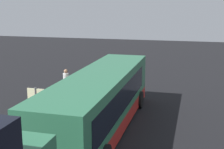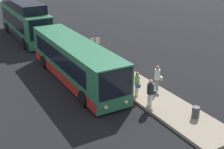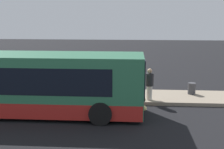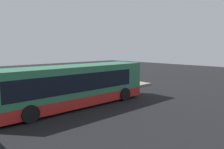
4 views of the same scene
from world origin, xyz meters
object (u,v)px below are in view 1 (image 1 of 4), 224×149
at_px(suitcase, 90,95).
at_px(trash_bin, 90,78).
at_px(passenger_boarding, 66,81).
at_px(passenger_waiting, 90,83).
at_px(passenger_with_bags, 97,78).
at_px(bus_lead, 101,103).
at_px(sign_post, 36,104).

relative_size(suitcase, trash_bin, 1.33).
bearing_deg(suitcase, passenger_boarding, 74.32).
bearing_deg(suitcase, passenger_waiting, 19.05).
bearing_deg(passenger_with_bags, passenger_boarding, 139.36).
bearing_deg(passenger_boarding, bus_lead, -116.61).
bearing_deg(sign_post, passenger_waiting, -2.53).
relative_size(passenger_waiting, suitcase, 1.92).
xyz_separation_m(bus_lead, passenger_with_bags, (6.32, 2.23, -0.35)).
height_order(passenger_boarding, passenger_with_bags, passenger_boarding).
bearing_deg(sign_post, passenger_with_bags, -2.14).
xyz_separation_m(passenger_boarding, sign_post, (-6.53, -1.37, 0.55)).
distance_m(passenger_boarding, suitcase, 2.03).
height_order(suitcase, sign_post, sign_post).
relative_size(passenger_boarding, suitcase, 2.06).
bearing_deg(suitcase, bus_lead, -154.46).
distance_m(passenger_waiting, trash_bin, 4.25).
xyz_separation_m(bus_lead, sign_post, (-1.73, 2.53, 0.25)).
distance_m(bus_lead, passenger_waiting, 5.34).
bearing_deg(passenger_waiting, passenger_boarding, -162.10).
xyz_separation_m(passenger_boarding, passenger_waiting, (0.03, -1.66, -0.06)).
xyz_separation_m(passenger_with_bags, sign_post, (-8.04, 0.30, 0.60)).
height_order(bus_lead, suitcase, bus_lead).
bearing_deg(suitcase, sign_post, 175.44).
bearing_deg(trash_bin, passenger_with_bags, -150.86).
distance_m(bus_lead, passenger_with_bags, 6.71).
bearing_deg(sign_post, trash_bin, 5.92).
bearing_deg(passenger_waiting, sign_post, -75.71).
xyz_separation_m(passenger_boarding, passenger_with_bags, (1.51, -1.67, -0.05)).
bearing_deg(passenger_with_bags, bus_lead, -153.33).
distance_m(passenger_waiting, suitcase, 0.83).
bearing_deg(passenger_with_bags, trash_bin, 36.38).
relative_size(passenger_with_bags, suitcase, 1.99).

